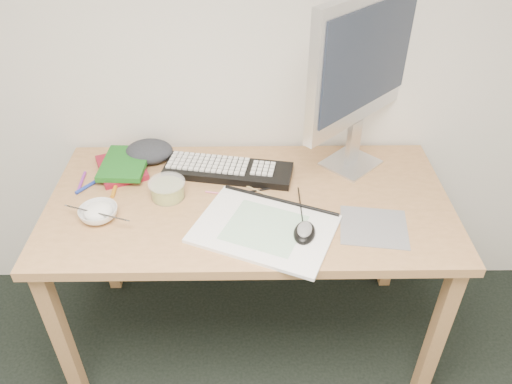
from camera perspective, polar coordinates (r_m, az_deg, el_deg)
desk at (r=1.79m, az=-0.76°, el=-2.88°), size 1.40×0.70×0.75m
mousepad at (r=1.67m, az=13.30°, el=-3.91°), size 0.24×0.22×0.00m
sketchpad at (r=1.61m, az=0.96°, el=-4.23°), size 0.52×0.45×0.01m
keyboard at (r=1.86m, az=-3.19°, el=2.49°), size 0.49×0.23×0.03m
monitor at (r=1.77m, az=12.25°, el=14.10°), size 0.42×0.42×0.65m
mouse at (r=1.58m, az=5.58°, el=-4.31°), size 0.09×0.12×0.04m
rice_bowl at (r=1.73m, az=-17.55°, el=-2.35°), size 0.13×0.13×0.04m
chopsticks at (r=1.69m, az=-17.74°, el=-2.31°), size 0.23×0.10×0.02m
fruit_tub at (r=1.76m, az=-10.09°, el=0.30°), size 0.15×0.15×0.06m
book_red at (r=1.95m, az=-15.09°, el=2.71°), size 0.23×0.26×0.02m
book_green at (r=1.93m, az=-14.76°, el=3.18°), size 0.17×0.23×0.02m
cloth_lump at (r=1.98m, az=-12.11°, el=4.55°), size 0.18×0.16×0.06m
pencil_pink at (r=1.76m, az=-3.33°, el=-0.28°), size 0.16×0.04×0.01m
pencil_tan at (r=1.79m, az=-0.60°, el=0.47°), size 0.14×0.11×0.01m
pencil_black at (r=1.78m, az=0.88°, el=0.28°), size 0.17×0.05×0.01m
marker_blue at (r=1.90m, az=-18.31°, el=0.89°), size 0.09×0.12×0.01m
marker_orange at (r=1.87m, az=-15.71°, el=0.82°), size 0.02×0.15×0.01m
marker_purple at (r=1.92m, az=-19.32°, el=1.11°), size 0.02×0.12×0.01m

